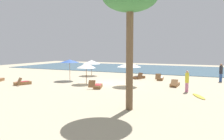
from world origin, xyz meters
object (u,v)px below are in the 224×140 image
umbrella_1 (86,66)px  lounger_5 (139,77)px  umbrella_3 (91,62)px  lounger_4 (175,84)px  person_0 (221,73)px  person_1 (187,81)px  lounger_0 (160,78)px  surfboard (199,96)px  umbrella_2 (70,61)px  umbrella_0 (129,65)px  palm_0 (130,0)px  lounger_2 (97,86)px  lounger_1 (22,83)px

umbrella_1 → lounger_5: 6.80m
umbrella_3 → lounger_4: (10.80, -3.88, -1.54)m
person_0 → lounger_5: bearing=-171.2°
lounger_4 → person_1: 2.77m
lounger_0 → surfboard: size_ratio=0.86×
umbrella_1 → umbrella_2: bearing=155.8°
umbrella_0 → umbrella_1: size_ratio=1.07×
umbrella_2 → palm_0: 13.18m
umbrella_1 → umbrella_2: size_ratio=0.90×
umbrella_2 → lounger_0: umbrella_2 is taller
lounger_0 → person_0: size_ratio=0.91×
umbrella_2 → person_0: size_ratio=1.20×
surfboard → lounger_4: bearing=120.2°
umbrella_3 → umbrella_0: bearing=-37.8°
lounger_4 → lounger_2: bearing=-147.9°
palm_0 → umbrella_3: bearing=127.1°
umbrella_3 → person_0: size_ratio=1.22×
lounger_2 → person_1: person_1 is taller
umbrella_2 → umbrella_3: size_ratio=0.99×
lounger_4 → palm_0: palm_0 is taller
umbrella_1 → palm_0: size_ratio=0.29×
umbrella_2 → lounger_5: 7.88m
lounger_2 → surfboard: bearing=-0.8°
umbrella_0 → lounger_2: (-2.09, -2.18, -1.76)m
lounger_5 → person_0: (8.32, 1.28, 0.77)m
lounger_4 → lounger_5: bearing=141.9°
umbrella_3 → lounger_1: (-2.36, -8.95, -1.53)m
umbrella_1 → person_0: size_ratio=1.08×
person_0 → surfboard: person_0 is taller
lounger_1 → lounger_5: bearing=44.6°
umbrella_3 → lounger_5: 6.53m
lounger_1 → lounger_4: lounger_1 is taller
umbrella_0 → lounger_5: bearing=97.3°
umbrella_2 → lounger_1: 5.22m
lounger_2 → lounger_5: size_ratio=1.02×
lounger_0 → lounger_2: (-3.84, -7.17, -0.00)m
lounger_1 → palm_0: 13.90m
lounger_4 → person_1: (1.26, -2.36, 0.70)m
lounger_1 → person_0: size_ratio=0.93×
umbrella_1 → lounger_1: bearing=-150.1°
umbrella_0 → person_0: size_ratio=1.16×
palm_0 → surfboard: (3.34, 5.10, -5.93)m
umbrella_0 → palm_0: (2.71, -7.40, 4.02)m
umbrella_2 → lounger_4: size_ratio=1.29×
umbrella_0 → lounger_0: (1.75, 4.98, -1.76)m
umbrella_1 → person_0: bearing=30.2°
lounger_2 → umbrella_1: bearing=142.1°
lounger_0 → palm_0: bearing=-85.6°
umbrella_0 → umbrella_3: umbrella_0 is taller
umbrella_2 → lounger_4: 10.97m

